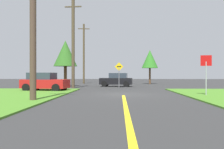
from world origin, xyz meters
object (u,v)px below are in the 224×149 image
Objects in this scene: utility_pole_near at (33,27)px; stop_sign at (206,68)px; direction_sign at (119,72)px; oak_tree_left at (150,59)px; utility_pole_mid at (73,43)px; utility_pole_far at (84,53)px; car_approaching_junction at (117,80)px; parked_car_near_building at (44,82)px; pine_tree_center at (65,54)px.

stop_sign is at bearing 18.62° from utility_pole_near.
oak_tree_left is (4.66, 11.93, 2.06)m from direction_sign.
utility_pole_far is (-0.71, 13.10, 0.04)m from utility_pole_mid.
car_approaching_junction is 0.97× the size of parked_car_near_building.
parked_car_near_building is at bearing -8.07° from stop_sign.
stop_sign is 0.53× the size of oak_tree_left.
pine_tree_center is at bearing -95.69° from utility_pole_far.
parked_car_near_building is at bearing -93.18° from utility_pole_far.
utility_pole_far reaches higher than stop_sign.
car_approaching_junction is at bearing -0.28° from pine_tree_center.
stop_sign is 1.01× the size of direction_sign.
stop_sign is 0.29× the size of utility_pole_mid.
car_approaching_junction is (-6.19, 13.30, -1.13)m from stop_sign.
oak_tree_left is (-1.23, 21.38, 1.83)m from stop_sign.
parked_car_near_building is 18.19m from utility_pole_far.
car_approaching_junction is 10.46m from parked_car_near_building.
utility_pole_far reaches higher than utility_pole_mid.
pine_tree_center reaches higher than stop_sign.
pine_tree_center is (-6.52, 3.88, 2.28)m from direction_sign.
pine_tree_center is at bearing 6.49° from car_approaching_junction.
utility_pole_near reaches higher than parked_car_near_building.
utility_pole_near is (-4.37, -16.86, 3.27)m from car_approaching_junction.
utility_pole_near is at bearing 82.23° from car_approaching_junction.
oak_tree_left is at bearing 63.08° from parked_car_near_building.
utility_pole_near reaches higher than direction_sign.
car_approaching_junction is 0.50× the size of utility_pole_near.
utility_pole_near is 16.99m from pine_tree_center.
direction_sign is 0.49× the size of pine_tree_center.
oak_tree_left is at bearing 35.75° from pine_tree_center.
utility_pole_far reaches higher than utility_pole_near.
utility_pole_far is at bearing 94.24° from parked_car_near_building.
utility_pole_mid is at bearing -86.89° from utility_pole_far.
oak_tree_left is at bearing 51.14° from utility_pole_mid.
direction_sign is at bearing -44.54° from stop_sign.
utility_pole_far is at bearing 92.00° from utility_pole_near.
stop_sign is at bearing 121.71° from car_approaching_junction.
car_approaching_junction is 17.72m from utility_pole_near.
utility_pole_far is 10.38m from oak_tree_left.
utility_pole_far is at bearing 172.94° from oak_tree_left.
pine_tree_center is at bearing -144.25° from oak_tree_left.
parked_car_near_building is at bearing -145.52° from direction_sign.
utility_pole_mid is at bearing 46.14° from car_approaching_junction.
utility_pole_far is at bearing 112.95° from direction_sign.
utility_pole_far reaches higher than pine_tree_center.
car_approaching_junction is 0.43× the size of utility_pole_mid.
utility_pole_near is 14.02m from direction_sign.
stop_sign is 25.56m from utility_pole_far.
utility_pole_far is at bearing 84.31° from pine_tree_center.
utility_pole_mid is 1.68× the size of pine_tree_center.
parked_car_near_building is (-12.46, 4.93, -1.13)m from stop_sign.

